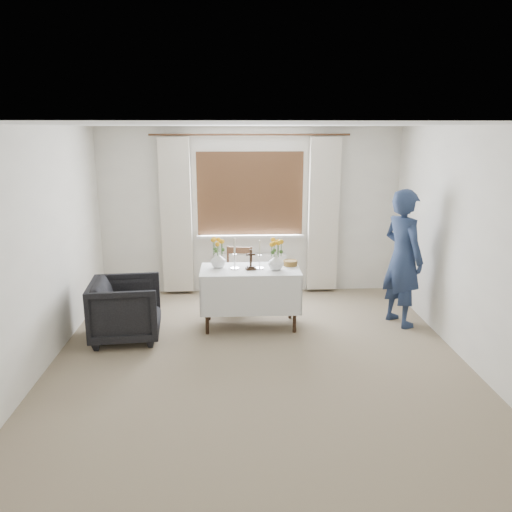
{
  "coord_description": "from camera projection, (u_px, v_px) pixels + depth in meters",
  "views": [
    {
      "loc": [
        -0.27,
        -4.96,
        2.46
      ],
      "look_at": [
        0.01,
        0.84,
        0.98
      ],
      "focal_mm": 35.0,
      "sensor_mm": 36.0,
      "label": 1
    }
  ],
  "objects": [
    {
      "name": "candlestick_right",
      "position": [
        260.0,
        255.0,
        6.2
      ],
      "size": [
        0.11,
        0.11,
        0.36
      ],
      "primitive_type": null,
      "rotation": [
        0.0,
        0.0,
        0.09
      ],
      "color": "white",
      "rests_on": "altar_table"
    },
    {
      "name": "candlestick_left",
      "position": [
        235.0,
        254.0,
        6.19
      ],
      "size": [
        0.14,
        0.14,
        0.39
      ],
      "primitive_type": null,
      "rotation": [
        0.0,
        0.0,
        0.33
      ],
      "color": "white",
      "rests_on": "altar_table"
    },
    {
      "name": "person",
      "position": [
        403.0,
        258.0,
        6.3
      ],
      "size": [
        0.63,
        0.75,
        1.75
      ],
      "primitive_type": "imported",
      "rotation": [
        0.0,
        0.0,
        1.97
      ],
      "color": "navy",
      "rests_on": "ground"
    },
    {
      "name": "flower_vase_right",
      "position": [
        276.0,
        262.0,
        6.17
      ],
      "size": [
        0.25,
        0.25,
        0.2
      ],
      "primitive_type": "imported",
      "rotation": [
        0.0,
        0.0,
        -0.31
      ],
      "color": "white",
      "rests_on": "altar_table"
    },
    {
      "name": "radiator",
      "position": [
        250.0,
        273.0,
        7.68
      ],
      "size": [
        1.1,
        0.1,
        0.6
      ],
      "primitive_type": "cube",
      "color": "white",
      "rests_on": "ground"
    },
    {
      "name": "flower_vase_left",
      "position": [
        218.0,
        260.0,
        6.27
      ],
      "size": [
        0.21,
        0.21,
        0.2
      ],
      "primitive_type": "imported",
      "rotation": [
        0.0,
        0.0,
        0.1
      ],
      "color": "white",
      "rests_on": "altar_table"
    },
    {
      "name": "armchair",
      "position": [
        126.0,
        309.0,
        5.96
      ],
      "size": [
        0.88,
        0.86,
        0.74
      ],
      "primitive_type": "imported",
      "rotation": [
        0.0,
        0.0,
        1.67
      ],
      "color": "black",
      "rests_on": "ground"
    },
    {
      "name": "ground",
      "position": [
        259.0,
        362.0,
        5.42
      ],
      "size": [
        5.0,
        5.0,
        0.0
      ],
      "primitive_type": "plane",
      "color": "gray",
      "rests_on": "ground"
    },
    {
      "name": "wicker_basket",
      "position": [
        290.0,
        263.0,
        6.38
      ],
      "size": [
        0.21,
        0.21,
        0.07
      ],
      "primitive_type": "cylinder",
      "rotation": [
        0.0,
        0.0,
        -0.19
      ],
      "color": "brown",
      "rests_on": "altar_table"
    },
    {
      "name": "wooden_chair",
      "position": [
        238.0,
        278.0,
        6.99
      ],
      "size": [
        0.45,
        0.45,
        0.85
      ],
      "primitive_type": null,
      "rotation": [
        0.0,
        0.0,
        -0.17
      ],
      "color": "#51331C",
      "rests_on": "ground"
    },
    {
      "name": "wooden_cross",
      "position": [
        251.0,
        259.0,
        6.17
      ],
      "size": [
        0.14,
        0.11,
        0.26
      ],
      "primitive_type": null,
      "rotation": [
        0.0,
        0.0,
        0.23
      ],
      "color": "black",
      "rests_on": "altar_table"
    },
    {
      "name": "altar_table",
      "position": [
        250.0,
        298.0,
        6.33
      ],
      "size": [
        1.24,
        0.64,
        0.76
      ],
      "primitive_type": "cube",
      "color": "silver",
      "rests_on": "ground"
    }
  ]
}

